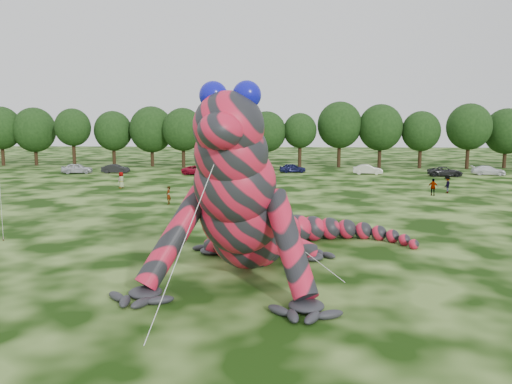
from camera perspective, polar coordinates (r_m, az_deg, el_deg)
The scene contains 29 objects.
ground at distance 23.68m, azimuth 5.97°, elevation -10.35°, with size 240.00×240.00×0.00m, color #16330A.
inflatable_gecko at distance 25.58m, azimuth -0.24°, elevation 1.63°, with size 15.46×18.36×9.18m, color red, non-canonical shape.
tree_1 at distance 93.39m, azimuth -27.08°, elevation 5.70°, with size 6.74×6.07×9.81m, color black, non-canonical shape.
tree_2 at distance 91.44m, azimuth -23.95°, elevation 5.81°, with size 7.04×6.34×9.64m, color black, non-canonical shape.
tree_3 at distance 86.77m, azimuth -20.16°, elevation 5.85°, with size 5.81×5.23×9.44m, color black, non-canonical shape.
tree_4 at distance 86.08m, azimuth -15.99°, elevation 5.89°, with size 6.22×5.60×9.06m, color black, non-canonical shape.
tree_5 at distance 83.86m, azimuth -11.83°, elevation 6.24°, with size 7.16×6.44×9.80m, color black, non-canonical shape.
tree_6 at distance 80.86m, azimuth -8.33°, elevation 6.15°, with size 6.52×5.86×9.49m, color black, non-canonical shape.
tree_7 at distance 79.80m, azimuth -3.02°, elevation 6.19°, with size 6.68×6.01×9.48m, color black, non-canonical shape.
tree_8 at distance 79.54m, azimuth 1.22°, elevation 6.00°, with size 6.14×5.53×8.94m, color black, non-canonical shape.
tree_9 at distance 79.87m, azimuth 5.04°, elevation 5.89°, with size 5.27×4.74×8.68m, color black, non-canonical shape.
tree_10 at distance 81.48m, azimuth 9.51°, elevation 6.49°, with size 7.09×6.38×10.50m, color black, non-canonical shape.
tree_11 at distance 82.02m, azimuth 14.00°, elevation 6.22°, with size 7.01×6.31×10.07m, color black, non-canonical shape.
tree_12 at distance 82.95m, azimuth 18.30°, elevation 5.69°, with size 5.99×5.39×8.97m, color black, non-canonical shape.
tree_13 at distance 84.44m, azimuth 23.12°, elevation 5.88°, with size 6.83×6.15×10.13m, color black, non-canonical shape.
tree_14 at distance 88.23m, azimuth 26.66°, elevation 5.50°, with size 6.82×6.14×9.40m, color black, non-canonical shape.
car_0 at distance 75.62m, azimuth -19.76°, elevation 2.56°, with size 1.70×4.23×1.44m, color silver.
car_1 at distance 74.23m, azimuth -15.74°, elevation 2.57°, with size 1.35×3.88×1.28m, color black.
car_2 at distance 69.93m, azimuth -6.59°, elevation 2.50°, with size 2.13×4.63×1.29m, color maroon.
car_3 at distance 69.81m, azimuth -2.64°, elevation 2.57°, with size 1.90×4.67×1.35m, color #B7BDC2.
car_4 at distance 72.61m, azimuth 4.20°, elevation 2.75°, with size 1.54×3.83×1.31m, color #161946.
car_5 at distance 71.73m, azimuth 12.65°, elevation 2.52°, with size 1.42×4.09×1.35m, color beige.
car_6 at distance 72.16m, azimuth 20.81°, elevation 2.19°, with size 2.10×4.56×1.27m, color #262628.
car_7 at distance 76.14m, azimuth 25.03°, elevation 2.25°, with size 1.80×4.44×1.29m, color white.
spectator_1 at distance 45.70m, azimuth -3.70°, elevation -0.29°, with size 0.76×0.59×1.57m, color gray.
spectator_0 at distance 45.64m, azimuth -9.98°, elevation -0.37°, with size 0.59×0.39×1.63m, color gray.
spectator_2 at distance 55.47m, azimuth 21.00°, elevation 0.79°, with size 1.15×0.66×1.78m, color gray.
spectator_4 at distance 57.66m, azimuth -15.14°, elevation 1.33°, with size 0.88×0.57×1.80m, color gray.
spectator_3 at distance 53.14m, azimuth 19.59°, elevation 0.52°, with size 1.01×0.42×1.72m, color gray.
Camera 1 is at (-1.05, -22.43, 7.52)m, focal length 35.00 mm.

